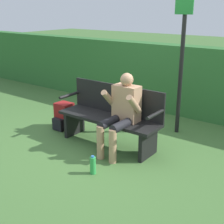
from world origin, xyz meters
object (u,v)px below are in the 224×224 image
object	(u,v)px
backpack	(64,117)
water_bottle	(93,165)
person_seated	(122,110)
signpost	(181,60)
park_bench	(111,116)

from	to	relation	value
backpack	water_bottle	bearing A→B (deg)	-32.51
person_seated	signpost	distance (m)	1.41
water_bottle	signpost	size ratio (longest dim) A/B	0.11
park_bench	person_seated	distance (m)	0.39
park_bench	backpack	bearing A→B (deg)	178.97
park_bench	person_seated	world-z (taller)	person_seated
water_bottle	signpost	xyz separation A→B (m)	(0.25, 2.01, 1.15)
person_seated	backpack	world-z (taller)	person_seated
backpack	signpost	xyz separation A→B (m)	(1.73, 1.06, 1.05)
park_bench	water_bottle	bearing A→B (deg)	-66.87
park_bench	backpack	distance (m)	1.11
person_seated	water_bottle	xyz separation A→B (m)	(0.09, -0.78, -0.54)
backpack	signpost	world-z (taller)	signpost
park_bench	signpost	bearing A→B (deg)	59.34
signpost	water_bottle	bearing A→B (deg)	-97.07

